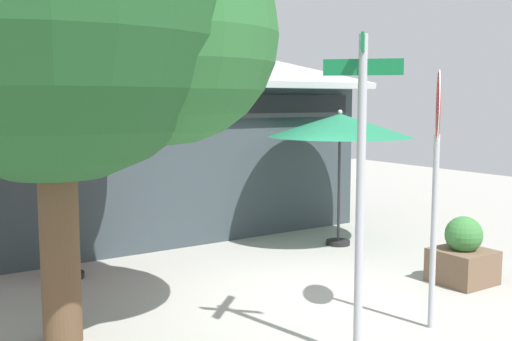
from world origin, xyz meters
TOP-DOWN VIEW (x-y plane):
  - ground_plane at (0.00, 0.00)m, footprint 28.00×28.00m
  - cafe_building at (-0.10, 5.81)m, footprint 8.36×5.68m
  - street_sign_post at (-0.82, -1.88)m, footprint 0.62×0.62m
  - stop_sign at (0.47, -1.75)m, footprint 0.59×0.53m
  - patio_umbrella_crimson_left at (-2.47, 2.58)m, footprint 2.01×2.01m
  - patio_umbrella_forest_green_center at (2.28, 1.94)m, footprint 2.61×2.61m
  - shade_tree at (-3.03, 0.15)m, footprint 4.29×3.98m
  - sidewalk_planter at (2.23, -0.83)m, footprint 0.77×0.77m

SIDE VIEW (x-z plane):
  - ground_plane at x=0.00m, z-range -0.10..0.00m
  - sidewalk_planter at x=2.23m, z-range -0.08..0.90m
  - cafe_building at x=-0.10m, z-range -0.48..3.57m
  - street_sign_post at x=-0.82m, z-range 0.33..3.62m
  - stop_sign at x=0.47m, z-range 0.59..3.58m
  - patio_umbrella_forest_green_center at x=2.28m, z-range 0.95..3.43m
  - patio_umbrella_crimson_left at x=-2.47m, z-range 1.04..3.72m
  - shade_tree at x=-3.03m, z-range 0.80..6.54m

